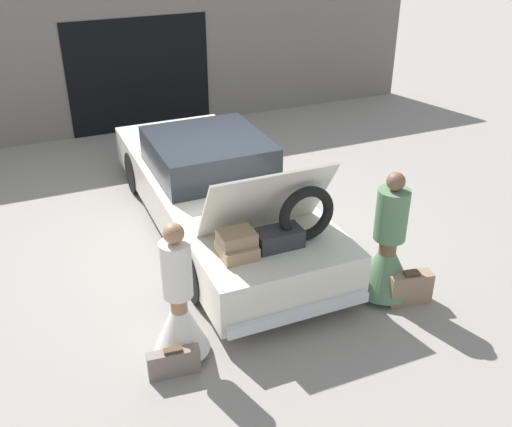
# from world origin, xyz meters

# --- Properties ---
(ground_plane) EXTENTS (40.00, 40.00, 0.00)m
(ground_plane) POSITION_xyz_m (0.00, 0.00, 0.00)
(ground_plane) COLOR gray
(garage_wall_back) EXTENTS (12.00, 0.14, 2.80)m
(garage_wall_back) POSITION_xyz_m (0.00, 4.45, 1.39)
(garage_wall_back) COLOR slate
(garage_wall_back) RESTS_ON ground_plane
(car) EXTENTS (1.82, 5.24, 1.68)m
(car) POSITION_xyz_m (0.00, 0.00, 0.58)
(car) COLOR silver
(car) RESTS_ON ground_plane
(person_left) EXTENTS (0.59, 0.59, 1.57)m
(person_left) POSITION_xyz_m (-1.27, -2.42, 0.56)
(person_left) COLOR #997051
(person_left) RESTS_ON ground_plane
(person_right) EXTENTS (0.70, 0.70, 1.61)m
(person_right) POSITION_xyz_m (1.27, -2.34, 0.56)
(person_right) COLOR brown
(person_right) RESTS_ON ground_plane
(suitcase_beside_left_person) EXTENTS (0.54, 0.18, 0.32)m
(suitcase_beside_left_person) POSITION_xyz_m (-1.43, -2.67, 0.15)
(suitcase_beside_left_person) COLOR #75665B
(suitcase_beside_left_person) RESTS_ON ground_plane
(suitcase_beside_right_person) EXTENTS (0.54, 0.27, 0.43)m
(suitcase_beside_right_person) POSITION_xyz_m (1.45, -2.60, 0.20)
(suitcase_beside_right_person) COLOR #8C7259
(suitcase_beside_right_person) RESTS_ON ground_plane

